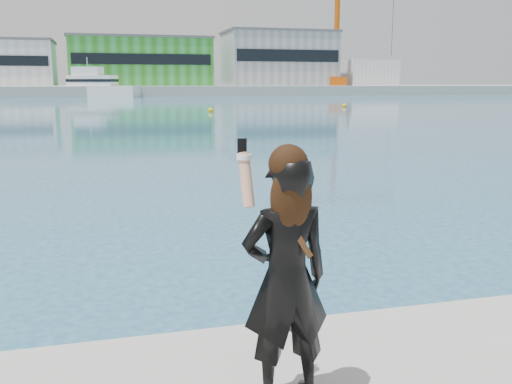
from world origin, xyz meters
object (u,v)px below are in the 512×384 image
dock_crane (342,28)px  motor_yacht (95,86)px  woman (286,272)px  buoy_near (344,107)px  buoy_extra (211,112)px

dock_crane → motor_yacht: dock_crane is taller
motor_yacht → woman: size_ratio=10.16×
dock_crane → woman: dock_crane is taller
buoy_near → woman: 62.26m
motor_yacht → buoy_extra: size_ratio=32.74×
woman → buoy_near: bearing=-117.3°
dock_crane → motor_yacht: 57.46m
dock_crane → buoy_extra: 85.84m
motor_yacht → woman: bearing=-64.7°
dock_crane → motor_yacht: size_ratio=1.47×
motor_yacht → buoy_near: motor_yacht is taller
dock_crane → buoy_extra: dock_crane is taller
buoy_extra → woman: 50.82m
dock_crane → buoy_near: 72.44m
woman → dock_crane: bearing=-116.7°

